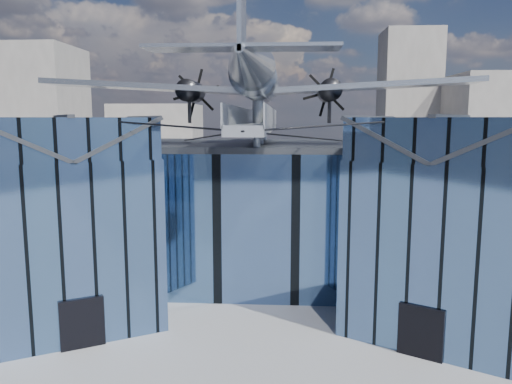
{
  "coord_description": "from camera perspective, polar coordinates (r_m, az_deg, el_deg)",
  "views": [
    {
      "loc": [
        1.87,
        -28.07,
        11.62
      ],
      "look_at": [
        0.0,
        2.0,
        7.2
      ],
      "focal_mm": 35.0,
      "sensor_mm": 36.0,
      "label": 1
    }
  ],
  "objects": [
    {
      "name": "ground_plane",
      "position": [
        30.43,
        -0.24,
        -14.1
      ],
      "size": [
        120.0,
        120.0,
        0.0
      ],
      "primitive_type": "plane",
      "color": "gray"
    },
    {
      "name": "museum",
      "position": [
        34.48,
        0.4,
        -1.81
      ],
      "size": [
        32.88,
        24.5,
        17.6
      ],
      "color": "#4A6A97",
      "rests_on": "ground"
    },
    {
      "name": "bg_towers",
      "position": [
        78.57,
        3.29,
        7.16
      ],
      "size": [
        77.0,
        24.5,
        26.0
      ],
      "color": "gray",
      "rests_on": "ground"
    }
  ]
}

